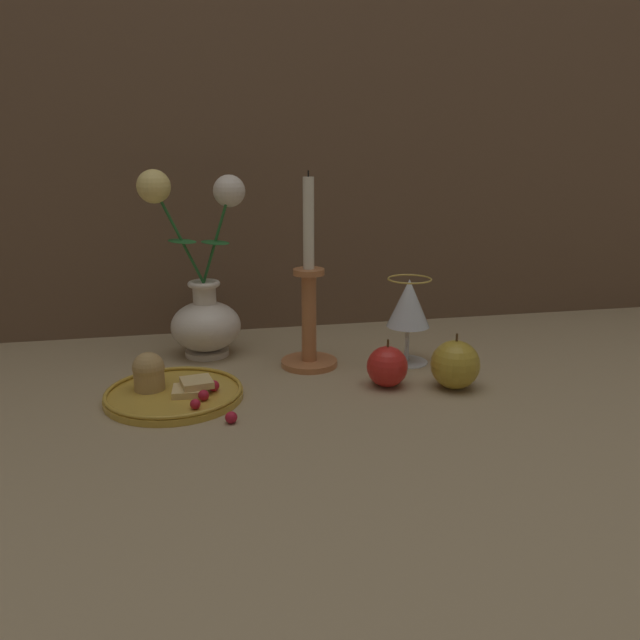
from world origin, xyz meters
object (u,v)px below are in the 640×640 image
Objects in this scene: plate_with_pastries at (170,389)px; apple_beside_vase at (455,365)px; wine_glass at (409,307)px; apple_near_glass at (387,366)px; vase at (203,299)px; candlestick at (309,313)px.

plate_with_pastries is 0.44m from apple_beside_vase.
wine_glass reaches higher than apple_near_glass.
vase and candlestick have the same top height.
apple_beside_vase is at bearing -36.24° from candlestick.
candlestick is (-0.17, 0.02, -0.01)m from wine_glass.
candlestick reaches higher than wine_glass.
candlestick is at bearing 143.76° from apple_beside_vase.
wine_glass is (0.40, 0.08, 0.09)m from plate_with_pastries.
wine_glass reaches higher than apple_beside_vase.
plate_with_pastries is 2.32× the size of apple_beside_vase.
apple_beside_vase is at bearing -16.02° from apple_near_glass.
candlestick is at bearing 173.96° from wine_glass.
apple_near_glass is at bearing -123.95° from wine_glass.
candlestick is at bearing -28.85° from vase.
candlestick is 3.71× the size of apple_beside_vase.
vase is at bearing 73.68° from plate_with_pastries.
plate_with_pastries is at bearing -106.32° from vase.
wine_glass is 1.70× the size of apple_beside_vase.
wine_glass is 0.17m from candlestick.
wine_glass is 1.96× the size of apple_near_glass.
apple_beside_vase is at bearing -6.16° from plate_with_pastries.
vase reaches higher than apple_beside_vase.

